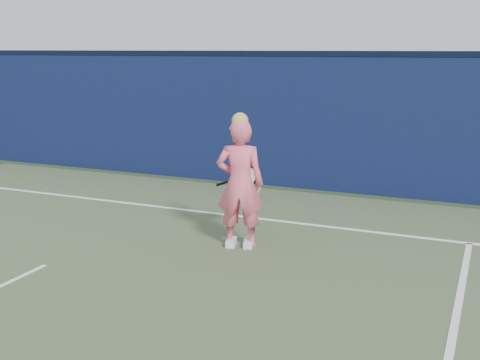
% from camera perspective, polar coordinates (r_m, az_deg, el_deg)
% --- Properties ---
extents(backstop_wall, '(24.00, 0.40, 2.50)m').
position_cam_1_polar(backstop_wall, '(12.19, -1.16, 5.81)').
color(backstop_wall, '#0D1C39').
rests_on(backstop_wall, ground).
extents(wall_cap, '(24.00, 0.42, 0.10)m').
position_cam_1_polar(wall_cap, '(12.11, -1.19, 11.93)').
color(wall_cap, black).
rests_on(wall_cap, backstop_wall).
extents(player, '(0.73, 0.57, 1.83)m').
position_cam_1_polar(player, '(8.02, 0.00, -0.33)').
color(player, '#FE627D').
rests_on(player, ground).
extents(racket, '(0.52, 0.37, 0.32)m').
position_cam_1_polar(racket, '(8.49, 0.47, 0.30)').
color(racket, black).
rests_on(racket, ground).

